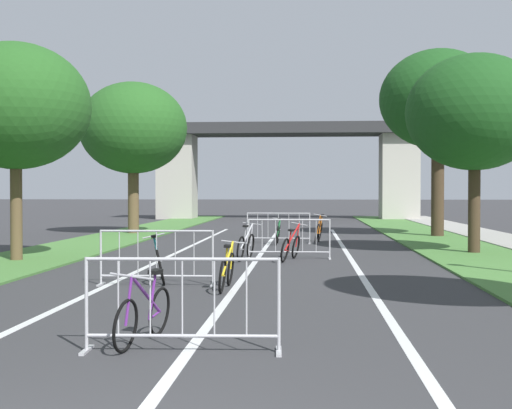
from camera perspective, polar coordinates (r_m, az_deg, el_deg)
name	(u,v)px	position (r m, az deg, el deg)	size (l,w,h in m)	color
grass_verge_left	(102,241)	(25.51, -12.31, -2.90)	(2.89, 50.18, 0.05)	#477A38
grass_verge_right	(442,243)	(24.89, 14.81, -3.01)	(2.89, 50.18, 0.05)	#477A38
lane_stripe_center	(257,259)	(18.52, 0.08, -4.43)	(0.14, 29.03, 0.01)	silver
lane_stripe_right_lane	(351,260)	(18.51, 7.70, -4.44)	(0.14, 29.03, 0.01)	silver
lane_stripe_left_lane	(164,258)	(18.85, -7.41, -4.34)	(0.14, 29.03, 0.01)	silver
overpass_bridge	(287,157)	(45.42, 2.50, 3.83)	(17.71, 3.50, 6.09)	#2D2D30
tree_left_cypress_far	(16,107)	(18.93, -18.83, 7.49)	(3.75, 3.75, 5.52)	brown
tree_left_maple_mid	(133,128)	(29.91, -9.88, 6.07)	(4.47, 4.47, 6.32)	brown
tree_right_pine_far	(475,113)	(21.02, 17.24, 7.09)	(3.87, 3.87, 5.66)	#3D2D1E
tree_right_oak_near	(438,100)	(28.54, 14.48, 8.17)	(4.53, 4.53, 7.29)	#3D2D1E
crowd_barrier_nearest	(182,305)	(7.91, -5.98, -8.11)	(2.21, 0.54, 1.05)	#ADADB2
crowd_barrier_second	(157,258)	(13.49, -8.03, -4.30)	(2.20, 0.49, 1.05)	#ADADB2
crowd_barrier_third	(289,239)	(18.62, 2.68, -2.81)	(2.20, 0.46, 1.05)	#ADADB2
crowd_barrier_fourth	(278,228)	(24.07, 1.82, -1.93)	(2.21, 0.55, 1.05)	#ADADB2
bicycle_red_0	(291,247)	(18.14, 2.82, -3.45)	(0.71, 1.70, 0.97)	black
bicycle_teal_1	(159,263)	(13.99, -7.80, -4.68)	(0.74, 1.77, 0.95)	black
bicycle_orange_2	(319,232)	(24.57, 5.10, -2.19)	(0.45, 1.72, 1.01)	black
bicycle_purple_3	(144,314)	(8.41, -9.02, -8.70)	(0.51, 1.55, 0.88)	black
bicycle_silver_4	(246,246)	(18.30, -0.82, -3.35)	(0.60, 1.69, 0.96)	black
bicycle_green_5	(278,233)	(23.62, 1.79, -2.35)	(0.54, 1.70, 0.89)	black
bicycle_yellow_6	(227,270)	(12.82, -2.37, -5.31)	(0.44, 1.69, 0.87)	black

